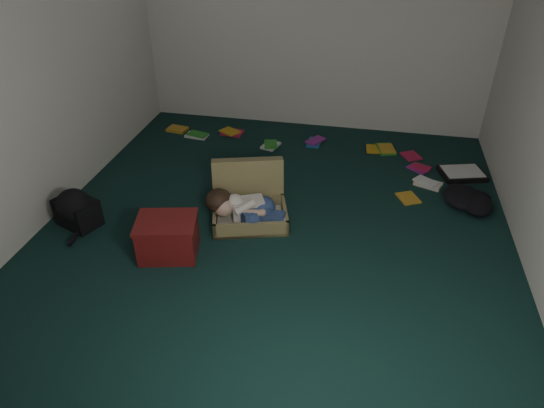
% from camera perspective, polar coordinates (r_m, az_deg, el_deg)
% --- Properties ---
extents(floor, '(4.50, 4.50, 0.00)m').
position_cam_1_polar(floor, '(4.23, 0.41, -2.88)').
color(floor, black).
rests_on(floor, ground).
extents(wall_back, '(4.50, 0.00, 4.50)m').
position_cam_1_polar(wall_back, '(5.76, 5.16, 21.20)').
color(wall_back, silver).
rests_on(wall_back, ground).
extents(wall_front, '(4.50, 0.00, 4.50)m').
position_cam_1_polar(wall_front, '(1.75, -14.25, -11.00)').
color(wall_front, silver).
rests_on(wall_front, ground).
extents(wall_left, '(0.00, 4.50, 4.50)m').
position_cam_1_polar(wall_left, '(4.44, -26.64, 14.29)').
color(wall_left, silver).
rests_on(wall_left, ground).
extents(suitcase, '(0.79, 0.78, 0.47)m').
position_cam_1_polar(suitcase, '(4.33, -2.70, 0.30)').
color(suitcase, olive).
rests_on(suitcase, floor).
extents(person, '(0.72, 0.36, 0.29)m').
position_cam_1_polar(person, '(4.17, -3.23, -0.46)').
color(person, silver).
rests_on(person, suitcase).
extents(maroon_bin, '(0.54, 0.46, 0.32)m').
position_cam_1_polar(maroon_bin, '(3.94, -12.16, -3.84)').
color(maroon_bin, maroon).
rests_on(maroon_bin, floor).
extents(backpack, '(0.55, 0.50, 0.27)m').
position_cam_1_polar(backpack, '(4.53, -21.92, -0.80)').
color(backpack, black).
rests_on(backpack, floor).
extents(clothing_pile, '(0.49, 0.40, 0.15)m').
position_cam_1_polar(clothing_pile, '(4.81, 22.38, 0.37)').
color(clothing_pile, black).
rests_on(clothing_pile, floor).
extents(paper_tray, '(0.50, 0.42, 0.06)m').
position_cam_1_polar(paper_tray, '(5.35, 21.46, 3.38)').
color(paper_tray, black).
rests_on(paper_tray, floor).
extents(book_scatter, '(3.12, 1.33, 0.02)m').
position_cam_1_polar(book_scatter, '(5.47, 6.04, 6.07)').
color(book_scatter, gold).
rests_on(book_scatter, floor).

